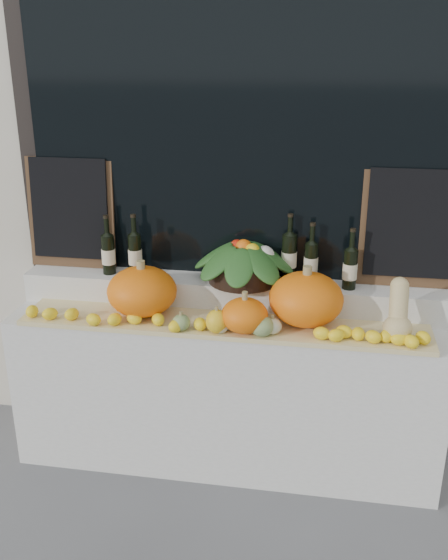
% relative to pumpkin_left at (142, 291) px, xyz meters
% --- Properties ---
extents(storefront_facade, '(7.00, 0.94, 4.50)m').
position_rel_pumpkin_left_xyz_m(storefront_facade, '(0.43, 0.81, 1.21)').
color(storefront_facade, beige).
rests_on(storefront_facade, ground).
extents(display_sill, '(2.30, 0.55, 0.88)m').
position_rel_pumpkin_left_xyz_m(display_sill, '(0.43, 0.08, -0.59)').
color(display_sill, silver).
rests_on(display_sill, ground).
extents(rear_tier, '(2.30, 0.25, 0.16)m').
position_rel_pumpkin_left_xyz_m(rear_tier, '(0.43, 0.23, -0.07)').
color(rear_tier, silver).
rests_on(rear_tier, display_sill).
extents(straw_bedding, '(2.10, 0.32, 0.02)m').
position_rel_pumpkin_left_xyz_m(straw_bedding, '(0.43, -0.04, -0.14)').
color(straw_bedding, tan).
rests_on(straw_bedding, display_sill).
extents(pumpkin_left, '(0.46, 0.46, 0.26)m').
position_rel_pumpkin_left_xyz_m(pumpkin_left, '(0.00, 0.00, 0.00)').
color(pumpkin_left, orange).
rests_on(pumpkin_left, straw_bedding).
extents(pumpkin_right, '(0.46, 0.46, 0.27)m').
position_rel_pumpkin_left_xyz_m(pumpkin_right, '(0.85, 0.02, 0.01)').
color(pumpkin_right, orange).
rests_on(pumpkin_right, straw_bedding).
extents(pumpkin_center, '(0.29, 0.29, 0.17)m').
position_rel_pumpkin_left_xyz_m(pumpkin_center, '(0.56, -0.12, -0.04)').
color(pumpkin_center, orange).
rests_on(pumpkin_center, straw_bedding).
extents(butternut_squash, '(0.14, 0.21, 0.29)m').
position_rel_pumpkin_left_xyz_m(butternut_squash, '(1.30, -0.06, -0.00)').
color(butternut_squash, tan).
rests_on(butternut_squash, straw_bedding).
extents(decorative_gourds, '(0.54, 0.14, 0.14)m').
position_rel_pumpkin_left_xyz_m(decorative_gourds, '(0.51, -0.15, -0.08)').
color(decorative_gourds, '#2B5C1B').
rests_on(decorative_gourds, straw_bedding).
extents(lemon_heap, '(2.20, 0.16, 0.06)m').
position_rel_pumpkin_left_xyz_m(lemon_heap, '(0.43, -0.15, -0.10)').
color(lemon_heap, yellow).
rests_on(lemon_heap, straw_bedding).
extents(produce_bowl, '(0.58, 0.58, 0.24)m').
position_rel_pumpkin_left_xyz_m(produce_bowl, '(0.50, 0.22, 0.12)').
color(produce_bowl, black).
rests_on(produce_bowl, rear_tier).
extents(wine_bottle_far_left, '(0.08, 0.08, 0.33)m').
position_rel_pumpkin_left_xyz_m(wine_bottle_far_left, '(-0.25, 0.21, 0.12)').
color(wine_bottle_far_left, black).
rests_on(wine_bottle_far_left, rear_tier).
extents(wine_bottle_near_left, '(0.08, 0.08, 0.34)m').
position_rel_pumpkin_left_xyz_m(wine_bottle_near_left, '(-0.10, 0.22, 0.13)').
color(wine_bottle_near_left, black).
rests_on(wine_bottle_near_left, rear_tier).
extents(wine_bottle_tall, '(0.08, 0.08, 0.37)m').
position_rel_pumpkin_left_xyz_m(wine_bottle_tall, '(0.74, 0.28, 0.14)').
color(wine_bottle_tall, black).
rests_on(wine_bottle_tall, rear_tier).
extents(wine_bottle_near_right, '(0.08, 0.08, 0.33)m').
position_rel_pumpkin_left_xyz_m(wine_bottle_near_right, '(0.86, 0.27, 0.12)').
color(wine_bottle_near_right, black).
rests_on(wine_bottle_near_right, rear_tier).
extents(wine_bottle_far_right, '(0.08, 0.08, 0.33)m').
position_rel_pumpkin_left_xyz_m(wine_bottle_far_right, '(1.06, 0.20, 0.12)').
color(wine_bottle_far_right, black).
rests_on(wine_bottle_far_right, rear_tier).
extents(chalkboard_left, '(0.50, 0.08, 0.62)m').
position_rel_pumpkin_left_xyz_m(chalkboard_left, '(-0.49, 0.30, 0.33)').
color(chalkboard_left, '#4C331E').
rests_on(chalkboard_left, rear_tier).
extents(chalkboard_right, '(0.50, 0.08, 0.62)m').
position_rel_pumpkin_left_xyz_m(chalkboard_right, '(1.35, 0.30, 0.33)').
color(chalkboard_right, '#4C331E').
rests_on(chalkboard_right, rear_tier).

